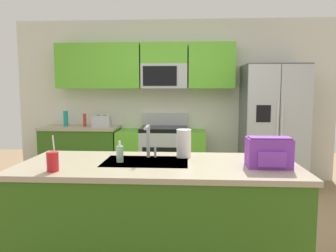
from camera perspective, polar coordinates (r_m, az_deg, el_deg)
ground_plane at (r=3.53m, az=-0.61°, el=-18.33°), size 9.00×9.00×0.00m
kitchen_wall_unit at (r=5.30m, az=-0.54°, el=6.34°), size 5.20×0.43×2.60m
back_counter at (r=5.38m, az=-15.00°, el=-4.82°), size 1.20×0.63×0.90m
range_oven at (r=5.12m, az=-1.15°, el=-5.25°), size 1.36×0.61×1.10m
refrigerator at (r=5.12m, az=17.95°, el=-0.11°), size 0.90×0.76×1.85m
island_counter at (r=2.71m, az=-1.85°, el=-15.78°), size 2.19×0.92×0.90m
toaster at (r=5.15m, az=-11.63°, el=0.84°), size 0.28×0.16×0.18m
pepper_mill at (r=5.28m, az=-14.49°, el=1.02°), size 0.05×0.05×0.20m
bottle_teal at (r=5.42m, az=-17.60°, el=1.26°), size 0.07×0.07×0.24m
sink_faucet at (r=2.74m, az=-3.47°, el=-2.18°), size 0.08×0.21×0.28m
drink_cup_red at (r=2.44m, az=-19.69°, el=-5.91°), size 0.08×0.08×0.26m
soap_dispenser at (r=2.62m, az=-8.49°, el=-4.85°), size 0.06×0.06×0.17m
paper_towel_roll at (r=2.77m, az=2.80°, el=-3.08°), size 0.12×0.12×0.24m
backpack at (r=2.53m, az=17.35°, el=-4.35°), size 0.32×0.22×0.23m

